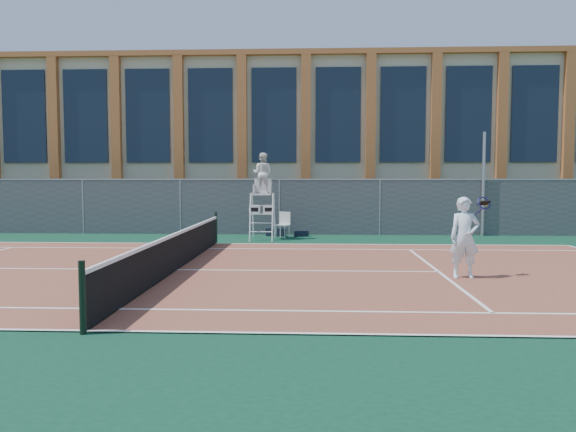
{
  "coord_description": "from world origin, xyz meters",
  "views": [
    {
      "loc": [
        3.38,
        -13.55,
        2.32
      ],
      "look_at": [
        2.62,
        3.0,
        1.16
      ],
      "focal_mm": 35.0,
      "sensor_mm": 36.0,
      "label": 1
    }
  ],
  "objects_px": {
    "steel_pole": "(483,184)",
    "umpire_chair": "(262,176)",
    "plastic_chair": "(284,222)",
    "tennis_player": "(465,237)"
  },
  "relations": [
    {
      "from": "umpire_chair",
      "to": "steel_pole",
      "type": "bearing_deg",
      "value": 11.02
    },
    {
      "from": "umpire_chair",
      "to": "plastic_chair",
      "type": "bearing_deg",
      "value": 39.35
    },
    {
      "from": "tennis_player",
      "to": "umpire_chair",
      "type": "bearing_deg",
      "value": 124.18
    },
    {
      "from": "steel_pole",
      "to": "umpire_chair",
      "type": "xyz_separation_m",
      "value": [
        -8.51,
        -1.66,
        0.33
      ]
    },
    {
      "from": "umpire_chair",
      "to": "plastic_chair",
      "type": "distance_m",
      "value": 2.02
    },
    {
      "from": "steel_pole",
      "to": "tennis_player",
      "type": "bearing_deg",
      "value": -108.67
    },
    {
      "from": "steel_pole",
      "to": "plastic_chair",
      "type": "relative_size",
      "value": 4.13
    },
    {
      "from": "steel_pole",
      "to": "umpire_chair",
      "type": "relative_size",
      "value": 1.26
    },
    {
      "from": "plastic_chair",
      "to": "tennis_player",
      "type": "relative_size",
      "value": 0.53
    },
    {
      "from": "umpire_chair",
      "to": "tennis_player",
      "type": "distance_m",
      "value": 9.55
    }
  ]
}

